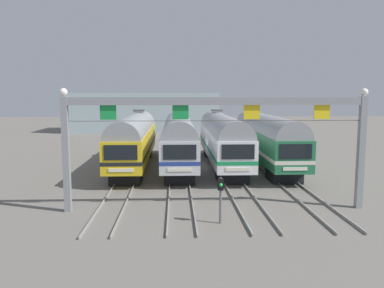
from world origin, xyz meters
TOP-DOWN VIEW (x-y plane):
  - ground_plane at (0.00, 0.00)m, footprint 160.00×160.00m
  - track_bed at (0.00, 17.00)m, footprint 13.56×70.00m
  - commuter_train_yellow at (-6.03, -0.00)m, footprint 2.88×18.06m
  - commuter_train_silver at (-2.01, -0.00)m, footprint 2.88×18.06m
  - commuter_train_white at (2.01, -0.00)m, footprint 2.88×18.06m
  - commuter_train_green at (6.03, -0.01)m, footprint 2.88×18.06m
  - catenary_gantry at (0.00, -13.50)m, footprint 17.29×0.44m
  - yard_signal_mast at (0.00, -15.95)m, footprint 0.28×0.35m
  - maintenance_building at (-7.93, 35.42)m, footprint 26.18×10.00m

SIDE VIEW (x-z plane):
  - ground_plane at x=0.00m, z-range 0.00..0.00m
  - track_bed at x=0.00m, z-range 0.00..0.15m
  - yard_signal_mast at x=0.00m, z-range 0.49..2.90m
  - commuter_train_green at x=6.03m, z-range 0.30..5.07m
  - commuter_train_yellow at x=-6.03m, z-range 0.16..5.21m
  - commuter_train_silver at x=-2.01m, z-range 0.16..5.21m
  - commuter_train_white at x=2.01m, z-range 0.16..5.21m
  - maintenance_building at x=-7.93m, z-range 0.00..6.83m
  - catenary_gantry at x=0.00m, z-range 1.62..8.59m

